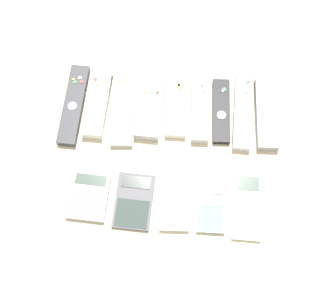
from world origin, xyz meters
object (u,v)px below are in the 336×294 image
(remote_7, at_px, (243,109))
(remote_1, at_px, (97,105))
(remote_3, at_px, (150,107))
(remote_6, at_px, (221,111))
(calculator_4, at_px, (247,206))
(remote_2, at_px, (123,106))
(calculator_3, at_px, (211,207))
(calculator_2, at_px, (175,204))
(remote_0, at_px, (74,105))
(calculator_1, at_px, (134,201))
(remote_8, at_px, (266,114))
(calculator_0, at_px, (89,196))
(remote_5, at_px, (200,110))
(remote_4, at_px, (177,106))

(remote_7, bearing_deg, remote_1, -176.76)
(remote_3, height_order, remote_6, remote_3)
(remote_6, distance_m, calculator_4, 0.24)
(remote_2, xyz_separation_m, remote_7, (0.29, 0.01, 0.00))
(remote_1, relative_size, remote_3, 1.03)
(remote_7, relative_size, calculator_3, 1.78)
(remote_7, height_order, calculator_2, remote_7)
(remote_1, height_order, calculator_4, remote_1)
(remote_0, distance_m, calculator_4, 0.48)
(remote_6, relative_size, calculator_1, 1.26)
(remote_0, relative_size, remote_8, 1.15)
(calculator_0, xyz_separation_m, calculator_3, (0.28, -0.01, -0.00))
(calculator_0, xyz_separation_m, calculator_2, (0.20, -0.01, -0.00))
(remote_5, bearing_deg, remote_2, 177.87)
(remote_0, height_order, remote_2, remote_0)
(remote_0, height_order, remote_3, remote_3)
(remote_1, relative_size, calculator_2, 1.39)
(calculator_2, bearing_deg, remote_5, 76.41)
(remote_7, xyz_separation_m, calculator_0, (-0.35, -0.24, -0.00))
(remote_3, relative_size, remote_4, 1.04)
(remote_1, bearing_deg, calculator_4, -29.14)
(calculator_1, bearing_deg, remote_8, 40.42)
(remote_5, xyz_separation_m, calculator_3, (0.03, -0.24, -0.00))
(remote_7, xyz_separation_m, calculator_3, (-0.07, -0.24, -0.00))
(remote_5, height_order, calculator_2, remote_5)
(remote_0, relative_size, remote_3, 1.28)
(remote_6, distance_m, remote_8, 0.11)
(remote_5, bearing_deg, remote_6, -0.38)
(remote_2, relative_size, remote_4, 1.34)
(remote_4, height_order, remote_5, remote_5)
(remote_1, height_order, calculator_0, remote_1)
(remote_2, relative_size, remote_7, 1.02)
(remote_8, distance_m, calculator_3, 0.27)
(remote_4, relative_size, remote_7, 0.76)
(remote_8, bearing_deg, calculator_2, -133.69)
(calculator_2, bearing_deg, remote_7, 56.02)
(remote_5, bearing_deg, remote_1, 178.66)
(remote_7, height_order, remote_8, remote_8)
(calculator_0, bearing_deg, remote_7, 37.35)
(remote_1, xyz_separation_m, remote_4, (0.19, 0.01, -0.00))
(remote_4, relative_size, calculator_1, 1.20)
(remote_8, bearing_deg, calculator_0, -152.58)
(calculator_4, bearing_deg, remote_4, 127.33)
(remote_3, bearing_deg, remote_4, 8.91)
(remote_3, relative_size, remote_7, 0.79)
(remote_4, xyz_separation_m, calculator_3, (0.09, -0.24, -0.00))
(calculator_2, bearing_deg, remote_6, 65.14)
(calculator_1, bearing_deg, remote_2, 104.07)
(remote_5, bearing_deg, calculator_4, -65.17)
(remote_5, distance_m, calculator_0, 0.34)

